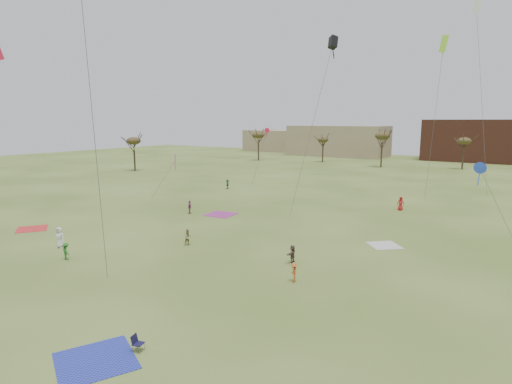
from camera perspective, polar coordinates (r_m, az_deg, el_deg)
The scene contains 19 objects.
ground at distance 29.83m, azimuth -13.19°, elevation -13.78°, with size 260.00×260.00×0.00m, color #41561B.
flyer_near_left at distance 43.50m, azimuth -25.08°, elevation -5.60°, with size 0.95×0.62×1.94m, color white.
flyer_near_center at distance 39.66m, azimuth -24.35°, elevation -7.33°, with size 0.95×0.54×1.46m, color #246E25.
spectator_fore_b at distance 40.69m, azimuth -9.19°, elevation -6.06°, with size 0.77×0.60×1.59m, color tan.
spectator_fore_c at distance 35.58m, azimuth 4.94°, elevation -8.36°, with size 1.39×0.44×1.50m, color brown.
flyer_mid_b at distance 31.59m, azimuth 5.15°, elevation -10.82°, with size 0.91×0.52×1.41m, color #C55625.
spectator_mid_d at distance 54.31m, azimuth -8.98°, elevation -2.03°, with size 0.98×0.41×1.67m, color #9D4180.
flyer_far_a at distance 73.50m, azimuth -3.88°, elevation 1.09°, with size 1.49×0.48×1.61m, color #26723A.
flyer_far_b at distance 58.75m, azimuth 19.01°, elevation -1.48°, with size 0.89×0.58×1.83m, color red.
blanket_red at distance 52.39m, azimuth -28.09°, elevation -4.44°, with size 3.01×3.01×0.03m, color red.
blanket_blue at distance 23.78m, azimuth -20.91°, elevation -20.60°, with size 3.63×3.63×0.03m, color #2632A7.
blanket_cream at distance 42.14m, azimuth 16.98°, elevation -6.94°, with size 2.69×2.69×0.03m, color beige.
blanket_plum at distance 53.42m, azimuth -4.78°, elevation -3.06°, with size 3.42×3.42×0.03m, color #982E7F.
camp_chair_center at distance 23.84m, azimuth -15.69°, elevation -19.51°, with size 0.65×0.62×0.87m.
kites_aloft at distance 54.18m, azimuth 18.76°, elevation 18.11°, with size 53.75×65.61×27.93m.
tree_line at distance 100.47m, azimuth 20.28°, elevation 6.43°, with size 117.44×49.32×8.91m.
building_tan at distance 144.67m, azimuth 11.05°, elevation 6.83°, with size 32.00×14.00×10.00m, color #937F60.
building_brick at distance 139.51m, azimuth 27.33°, elevation 6.25°, with size 26.00×16.00×12.00m, color brown.
building_tan_west at distance 164.54m, azimuth 2.23°, elevation 6.97°, with size 20.00×12.00×8.00m, color #937F60.
Camera 1 is at (20.18, -18.56, 11.74)m, focal length 29.51 mm.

